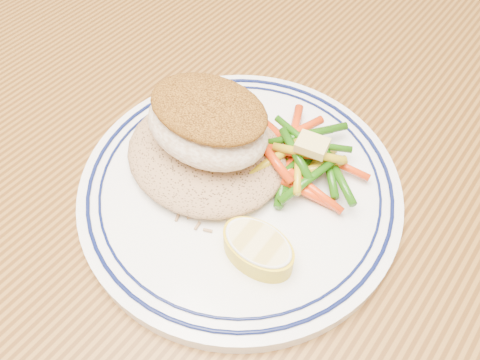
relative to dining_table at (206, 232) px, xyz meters
name	(u,v)px	position (x,y,z in m)	size (l,w,h in m)	color
dining_table	(206,232)	(0.00, 0.00, 0.00)	(1.50, 0.90, 0.75)	#543110
plate	(240,187)	(0.04, 0.01, 0.11)	(0.26, 0.26, 0.02)	white
rice_pilaf	(206,151)	(0.00, 0.01, 0.13)	(0.14, 0.12, 0.03)	#9A744D
fish_fillet	(207,122)	(0.00, 0.01, 0.16)	(0.11, 0.08, 0.05)	#FAE9CF
vegetable_pile	(301,159)	(0.07, 0.05, 0.13)	(0.11, 0.10, 0.03)	#B69B13
butter_pat	(312,145)	(0.07, 0.05, 0.14)	(0.02, 0.02, 0.01)	#DDC86C
lemon_wedge	(258,248)	(0.09, -0.04, 0.12)	(0.06, 0.05, 0.02)	yellow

